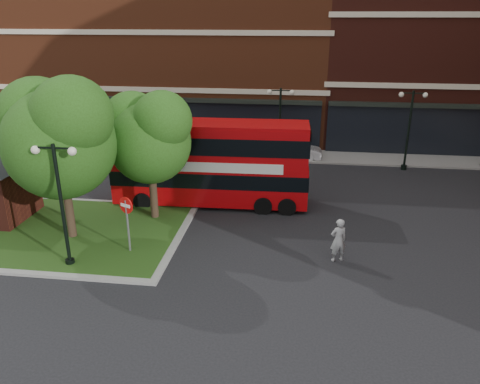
# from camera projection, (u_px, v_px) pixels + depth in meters

# --- Properties ---
(ground) EXTENTS (120.00, 120.00, 0.00)m
(ground) POSITION_uv_depth(u_px,v_px,m) (206.00, 278.00, 17.70)
(ground) COLOR black
(ground) RESTS_ON ground
(pavement_far) EXTENTS (44.00, 3.00, 0.12)m
(pavement_far) POSITION_uv_depth(u_px,v_px,m) (252.00, 154.00, 32.95)
(pavement_far) COLOR slate
(pavement_far) RESTS_ON ground
(terrace_far_left) EXTENTS (26.00, 12.00, 14.00)m
(terrace_far_left) POSITION_uv_depth(u_px,v_px,m) (165.00, 44.00, 38.36)
(terrace_far_left) COLOR brown
(terrace_far_left) RESTS_ON ground
(terrace_far_right) EXTENTS (18.00, 12.00, 16.00)m
(terrace_far_right) POSITION_uv_depth(u_px,v_px,m) (447.00, 32.00, 35.37)
(terrace_far_right) COLOR #471911
(terrace_far_right) RESTS_ON ground
(traffic_island) EXTENTS (12.60, 7.60, 0.15)m
(traffic_island) POSITION_uv_depth(u_px,v_px,m) (47.00, 230.00, 21.41)
(traffic_island) COLOR gray
(traffic_island) RESTS_ON ground
(tree_island_west) EXTENTS (5.40, 4.71, 7.21)m
(tree_island_west) POSITION_uv_depth(u_px,v_px,m) (57.00, 133.00, 19.15)
(tree_island_west) COLOR #2D2116
(tree_island_west) RESTS_ON ground
(tree_island_east) EXTENTS (4.46, 3.90, 6.29)m
(tree_island_east) POSITION_uv_depth(u_px,v_px,m) (148.00, 134.00, 21.29)
(tree_island_east) COLOR #2D2116
(tree_island_east) RESTS_ON ground
(lamp_island) EXTENTS (1.72, 0.36, 5.00)m
(lamp_island) POSITION_uv_depth(u_px,v_px,m) (61.00, 200.00, 17.53)
(lamp_island) COLOR black
(lamp_island) RESTS_ON ground
(lamp_far_left) EXTENTS (1.72, 0.36, 5.00)m
(lamp_far_left) POSITION_uv_depth(u_px,v_px,m) (280.00, 122.00, 29.87)
(lamp_far_left) COLOR black
(lamp_far_left) RESTS_ON ground
(lamp_far_right) EXTENTS (1.72, 0.36, 5.00)m
(lamp_far_right) POSITION_uv_depth(u_px,v_px,m) (409.00, 126.00, 28.91)
(lamp_far_right) COLOR black
(lamp_far_right) RESTS_ON ground
(bus) EXTENTS (9.98, 2.52, 3.79)m
(bus) POSITION_uv_depth(u_px,v_px,m) (210.00, 158.00, 23.78)
(bus) COLOR #AE060A
(bus) RESTS_ON ground
(woman) EXTENTS (0.78, 0.65, 1.84)m
(woman) POSITION_uv_depth(u_px,v_px,m) (338.00, 240.00, 18.62)
(woman) COLOR #999A9C
(woman) RESTS_ON ground
(car_silver) EXTENTS (3.86, 1.63, 1.30)m
(car_silver) POSITION_uv_depth(u_px,v_px,m) (216.00, 153.00, 31.15)
(car_silver) COLOR silver
(car_silver) RESTS_ON ground
(car_white) EXTENTS (3.82, 1.56, 1.23)m
(car_white) POSITION_uv_depth(u_px,v_px,m) (295.00, 150.00, 31.93)
(car_white) COLOR white
(car_white) RESTS_ON ground
(no_entry_sign) EXTENTS (0.66, 0.34, 2.53)m
(no_entry_sign) POSITION_uv_depth(u_px,v_px,m) (127.00, 214.00, 18.86)
(no_entry_sign) COLOR slate
(no_entry_sign) RESTS_ON ground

